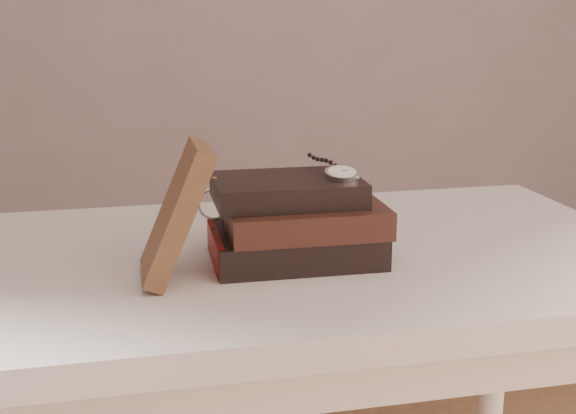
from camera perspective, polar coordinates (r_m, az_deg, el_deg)
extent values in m
cube|color=beige|center=(1.09, 1.55, -4.17)|extent=(1.00, 0.60, 0.04)
cube|color=white|center=(1.11, 1.53, -7.10)|extent=(0.88, 0.49, 0.08)
cylinder|color=white|center=(1.61, 15.29, -12.68)|extent=(0.05, 0.05, 0.71)
cube|color=black|center=(1.03, 0.54, -2.85)|extent=(0.23, 0.16, 0.04)
cube|color=#F3E4C7|center=(1.03, 0.70, -2.84)|extent=(0.22, 0.15, 0.03)
cube|color=gold|center=(1.04, -5.70, -2.82)|extent=(0.01, 0.01, 0.04)
cube|color=#6D0909|center=(1.02, -5.51, -3.22)|extent=(0.01, 0.14, 0.04)
cube|color=black|center=(1.02, 1.26, -0.79)|extent=(0.22, 0.15, 0.04)
cube|color=#F3E4C7|center=(1.02, 1.42, -0.78)|extent=(0.21, 0.14, 0.03)
cube|color=gold|center=(1.02, -4.68, -0.77)|extent=(0.01, 0.01, 0.04)
cube|color=black|center=(1.02, -0.08, 1.32)|extent=(0.20, 0.14, 0.03)
cube|color=#F3E4C7|center=(1.02, 0.08, 1.32)|extent=(0.19, 0.13, 0.03)
cube|color=gold|center=(1.02, -5.59, 1.32)|extent=(0.01, 0.01, 0.03)
cube|color=#412819|center=(0.95, -8.47, -0.44)|extent=(0.10, 0.11, 0.18)
cylinder|color=silver|center=(1.01, 4.14, 2.47)|extent=(0.05, 0.05, 0.02)
cylinder|color=white|center=(1.01, 4.14, 2.70)|extent=(0.04, 0.04, 0.01)
torus|color=silver|center=(1.01, 4.14, 2.68)|extent=(0.05, 0.05, 0.01)
cylinder|color=silver|center=(1.03, 3.74, 2.79)|extent=(0.01, 0.01, 0.01)
cube|color=black|center=(1.01, 4.06, 2.82)|extent=(0.00, 0.01, 0.00)
cube|color=black|center=(1.01, 4.40, 2.77)|extent=(0.01, 0.00, 0.00)
sphere|color=black|center=(1.04, 3.62, 3.16)|extent=(0.01, 0.01, 0.01)
sphere|color=black|center=(1.05, 3.27, 3.40)|extent=(0.01, 0.01, 0.01)
sphere|color=black|center=(1.06, 2.93, 3.55)|extent=(0.01, 0.01, 0.01)
sphere|color=black|center=(1.08, 2.60, 3.61)|extent=(0.01, 0.01, 0.01)
sphere|color=black|center=(1.09, 2.28, 3.66)|extent=(0.01, 0.01, 0.01)
sphere|color=black|center=(1.10, 1.97, 3.77)|extent=(0.01, 0.01, 0.01)
sphere|color=black|center=(1.12, 1.66, 3.98)|extent=(0.01, 0.01, 0.01)
torus|color=silver|center=(1.07, -5.72, 0.20)|extent=(0.05, 0.01, 0.05)
torus|color=silver|center=(1.08, -3.13, 0.33)|extent=(0.05, 0.01, 0.05)
cylinder|color=silver|center=(1.07, -4.42, 0.41)|extent=(0.01, 0.00, 0.00)
cylinder|color=silver|center=(1.12, -7.04, 0.52)|extent=(0.01, 0.10, 0.02)
cylinder|color=silver|center=(1.13, -2.47, 0.75)|extent=(0.01, 0.10, 0.02)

